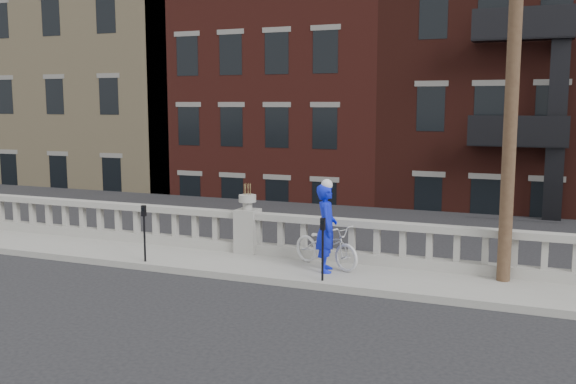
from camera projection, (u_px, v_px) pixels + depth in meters
name	position (u px, v px, depth m)	size (l,w,h in m)	color
ground	(162.00, 302.00, 12.70)	(120.00, 120.00, 0.00)	black
sidewalk	(231.00, 263.00, 15.45)	(32.00, 2.20, 0.15)	gray
balustrade	(248.00, 233.00, 16.24)	(28.00, 0.34, 1.03)	gray
planter_pedestal	(248.00, 226.00, 16.22)	(0.55, 0.55, 1.76)	gray
lower_level	(415.00, 128.00, 33.31)	(80.00, 44.00, 20.80)	#605E59
utility_pole	(515.00, 37.00, 13.00)	(1.60, 0.28, 10.00)	#422D1E
parking_meter_b	(144.00, 227.00, 15.23)	(0.10, 0.09, 1.36)	black
parking_meter_c	(323.00, 242.00, 13.57)	(0.10, 0.09, 1.36)	black
bicycle	(326.00, 245.00, 14.78)	(0.67, 1.92, 1.01)	silver
cyclist	(326.00, 228.00, 14.33)	(0.72, 0.47, 1.98)	#0D1CCC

